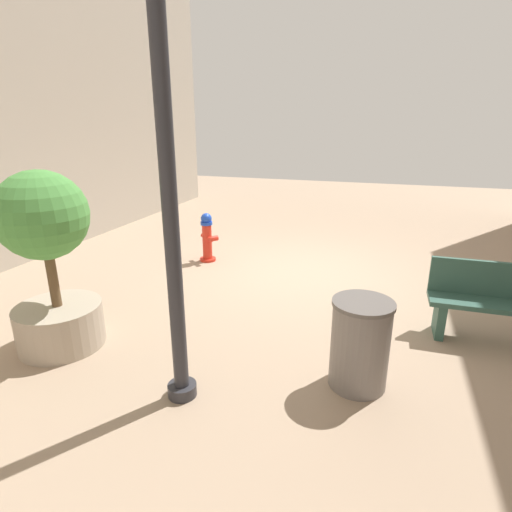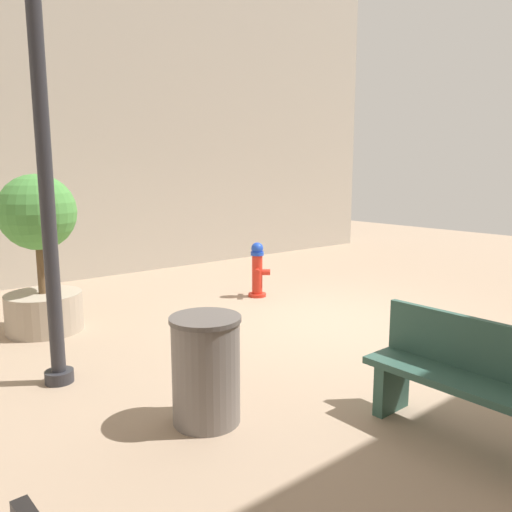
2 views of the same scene
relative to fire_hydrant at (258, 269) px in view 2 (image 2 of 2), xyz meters
name	(u,v)px [view 2 (image 2 of 2)]	position (x,y,z in m)	size (l,w,h in m)	color
ground_plane	(340,324)	(-1.92, 0.10, -0.46)	(23.40, 23.40, 0.00)	tan
building_facade_right	(6,53)	(3.55, 2.80, 3.68)	(0.70, 18.00, 8.28)	#B2A899
fire_hydrant	(258,269)	(0.00, 0.00, 0.00)	(0.36, 0.36, 0.92)	red
bench_near	(467,378)	(-4.55, 1.62, 0.03)	(1.60, 0.46, 0.95)	#33594C
planter_tree	(40,247)	(0.36, 3.36, 0.66)	(0.97, 0.97, 2.06)	tan
street_lamp	(41,111)	(-1.44, 3.77, 2.18)	(0.36, 0.36, 4.30)	#2D2D33
trash_bin	(206,369)	(-3.04, 3.06, 0.00)	(0.60, 0.60, 0.92)	slate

